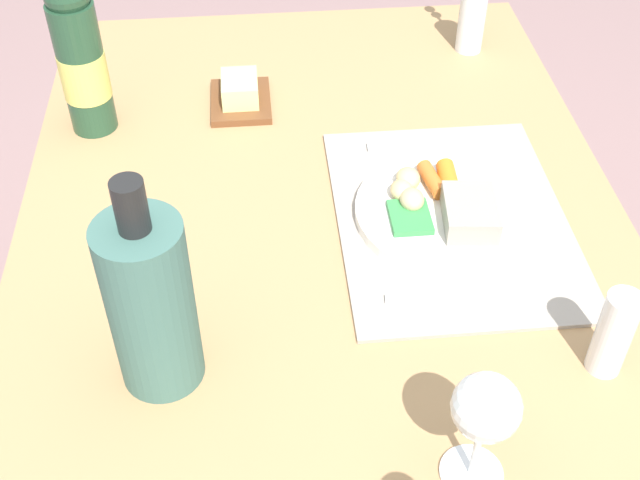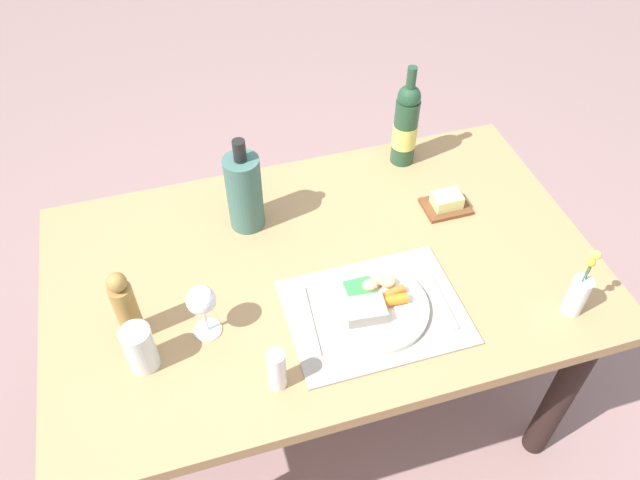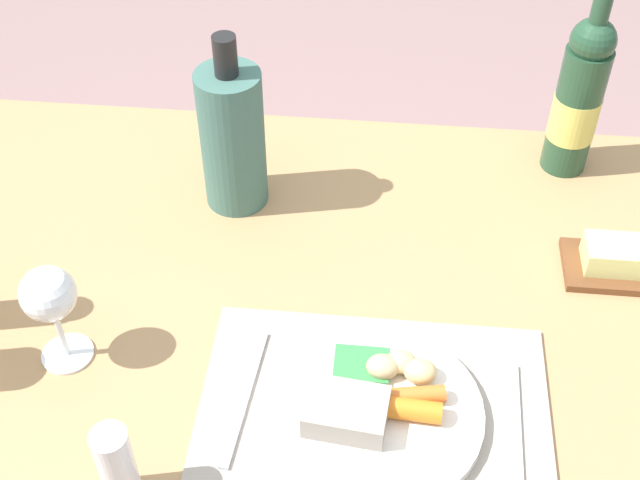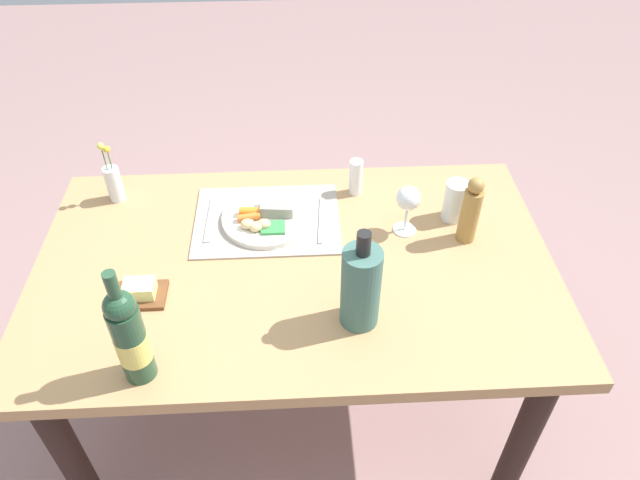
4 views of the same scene
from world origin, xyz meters
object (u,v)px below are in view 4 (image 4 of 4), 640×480
fork (321,220)px  pepper_mill (470,211)px  wine_glass (408,200)px  dining_table (296,288)px  salt_shaker (356,177)px  wine_bottle (130,336)px  water_tumbler (455,203)px  dinner_plate (267,217)px  cooler_bottle (361,287)px  flower_vase (114,182)px  knife (211,219)px  butter_dish (140,292)px

fork → pepper_mill: (-0.41, 0.09, 0.09)m
fork → wine_glass: bearing=173.6°
dining_table → salt_shaker: (-0.20, -0.31, 0.17)m
wine_bottle → water_tumbler: bearing=-148.5°
wine_glass → salt_shaker: (0.13, -0.19, -0.05)m
dining_table → dinner_plate: 0.23m
dining_table → salt_shaker: size_ratio=12.17×
dining_table → cooler_bottle: 0.35m
water_tumbler → cooler_bottle: cooler_bottle is taller
flower_vase → dinner_plate: bearing=163.5°
wine_glass → wine_bottle: size_ratio=0.47×
fork → knife: 0.33m
dinner_plate → wine_bottle: size_ratio=0.82×
fork → flower_vase: 0.65m
wine_glass → butter_dish: wine_glass is taller
salt_shaker → pepper_mill: (-0.30, 0.23, 0.04)m
knife → water_tumbler: (-0.73, 0.02, 0.05)m
cooler_bottle → butter_dish: 0.58m
fork → cooler_bottle: cooler_bottle is taller
pepper_mill → butter_dish: 0.92m
flower_vase → wine_bottle: size_ratio=0.64×
salt_shaker → wine_bottle: (0.56, 0.66, 0.07)m
flower_vase → knife: bearing=157.2°
fork → flower_vase: size_ratio=0.99×
wine_glass → butter_dish: bearing=17.4°
wine_glass → wine_bottle: wine_bottle is taller
flower_vase → cooler_bottle: bearing=143.1°
water_tumbler → butter_dish: 0.93m
dining_table → wine_bottle: wine_bottle is taller
flower_vase → wine_bottle: (-0.19, 0.66, 0.07)m
dining_table → knife: bearing=-37.1°
dining_table → butter_dish: (0.40, 0.11, 0.13)m
water_tumbler → flower_vase: flower_vase is taller
wine_glass → flower_vase: (0.87, -0.20, -0.05)m
pepper_mill → salt_shaker: bearing=-38.2°
salt_shaker → cooler_bottle: (0.04, 0.52, 0.06)m
dining_table → cooler_bottle: (-0.16, 0.22, 0.22)m
pepper_mill → wine_bottle: size_ratio=0.65×
flower_vase → butter_dish: (-0.14, 0.42, -0.05)m
wine_bottle → dinner_plate: bearing=-118.4°
dining_table → pepper_mill: pepper_mill is taller
dining_table → butter_dish: size_ratio=11.10×
butter_dish → dinner_plate: bearing=-138.6°
wine_glass → knife: bearing=-7.0°
flower_vase → wine_bottle: bearing=105.6°
salt_shaker → pepper_mill: pepper_mill is taller
dinner_plate → water_tumbler: 0.56m
fork → butter_dish: size_ratio=1.59×
knife → pepper_mill: 0.76m
flower_vase → fork: bearing=166.8°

